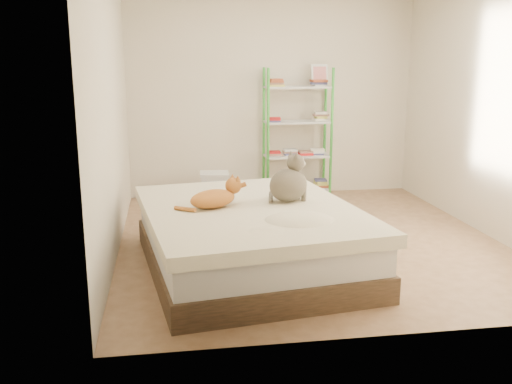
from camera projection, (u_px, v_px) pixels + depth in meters
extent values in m
cube|color=tan|center=(308.00, 240.00, 5.85)|extent=(3.80, 4.20, 0.01)
cube|color=silver|center=(272.00, 98.00, 7.57)|extent=(3.80, 0.01, 2.60)
cube|color=silver|center=(395.00, 144.00, 3.53)|extent=(3.80, 0.01, 2.60)
cube|color=silver|center=(111.00, 116.00, 5.27)|extent=(0.01, 4.20, 2.60)
cube|color=silver|center=(491.00, 110.00, 5.84)|extent=(0.01, 4.20, 2.60)
cube|color=brown|center=(250.00, 256.00, 5.04)|extent=(2.01, 2.38, 0.22)
cube|color=silver|center=(250.00, 232.00, 4.99)|extent=(1.95, 2.31, 0.24)
cube|color=beige|center=(250.00, 213.00, 4.95)|extent=(2.05, 2.42, 0.11)
cylinder|color=green|center=(268.00, 136.00, 7.29)|extent=(0.04, 0.04, 1.70)
cylinder|color=green|center=(264.00, 132.00, 7.60)|extent=(0.04, 0.04, 1.70)
cylinder|color=green|center=(331.00, 134.00, 7.42)|extent=(0.04, 0.04, 1.70)
cylinder|color=green|center=(325.00, 131.00, 7.72)|extent=(0.04, 0.04, 1.70)
cube|color=silver|center=(296.00, 189.00, 7.68)|extent=(0.86, 0.34, 0.02)
cube|color=silver|center=(297.00, 156.00, 7.58)|extent=(0.86, 0.34, 0.02)
cube|color=silver|center=(297.00, 122.00, 7.47)|extent=(0.86, 0.34, 0.02)
cube|color=silver|center=(298.00, 87.00, 7.37)|extent=(0.86, 0.34, 0.02)
cube|color=red|center=(275.00, 185.00, 7.62)|extent=(0.20, 0.16, 0.09)
cube|color=red|center=(318.00, 184.00, 7.71)|extent=(0.20, 0.16, 0.09)
cube|color=red|center=(275.00, 152.00, 7.52)|extent=(0.20, 0.16, 0.09)
cube|color=red|center=(290.00, 152.00, 7.55)|extent=(0.20, 0.16, 0.09)
cube|color=red|center=(304.00, 151.00, 7.58)|extent=(0.20, 0.16, 0.09)
cube|color=red|center=(319.00, 151.00, 7.61)|extent=(0.20, 0.16, 0.09)
cube|color=red|center=(275.00, 118.00, 7.42)|extent=(0.20, 0.16, 0.09)
cube|color=red|center=(320.00, 117.00, 7.51)|extent=(0.20, 0.16, 0.09)
cube|color=red|center=(275.00, 83.00, 7.31)|extent=(0.20, 0.16, 0.09)
cube|color=red|center=(321.00, 82.00, 7.40)|extent=(0.20, 0.16, 0.09)
cube|color=white|center=(320.00, 75.00, 7.43)|extent=(0.22, 0.09, 0.28)
cube|color=red|center=(320.00, 75.00, 7.42)|extent=(0.17, 0.06, 0.21)
cube|color=#A78650|center=(265.00, 198.00, 6.85)|extent=(0.59, 0.51, 0.35)
cube|color=purple|center=(272.00, 202.00, 6.67)|extent=(0.30, 0.08, 0.08)
cube|color=#A78650|center=(268.00, 187.00, 6.62)|extent=(0.53, 0.27, 0.11)
cube|color=white|center=(215.00, 190.00, 7.22)|extent=(0.34, 0.30, 0.38)
cube|color=white|center=(214.00, 174.00, 7.17)|extent=(0.38, 0.34, 0.03)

